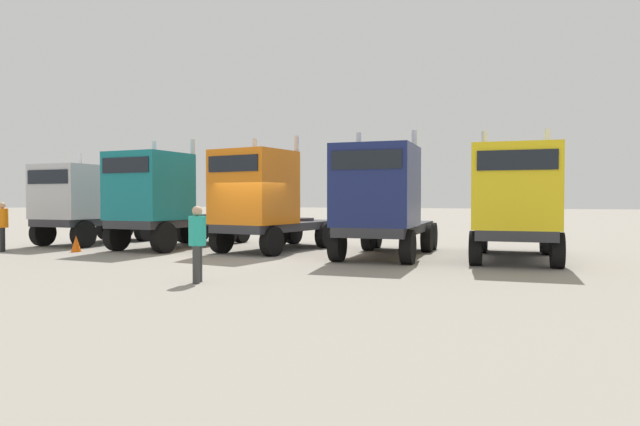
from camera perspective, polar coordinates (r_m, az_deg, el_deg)
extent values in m
plane|color=gray|center=(18.75, -7.83, -4.51)|extent=(200.00, 200.00, 0.00)
cube|color=#333338|center=(26.30, -21.34, -0.74)|extent=(2.30, 5.95, 0.30)
cube|color=#B7BABF|center=(25.04, -24.14, 1.99)|extent=(2.44, 2.44, 2.21)
cube|color=black|center=(24.23, -26.25, 3.36)|extent=(2.10, 0.08, 0.55)
cylinder|color=silver|center=(25.34, -20.45, 2.70)|extent=(0.18, 0.18, 2.81)
cylinder|color=silver|center=(26.67, -23.45, 2.60)|extent=(0.18, 0.18, 2.81)
cylinder|color=#333338|center=(27.25, -19.46, -0.21)|extent=(1.12, 1.12, 0.12)
cylinder|color=black|center=(23.95, -23.15, -2.02)|extent=(0.37, 1.08, 1.08)
cylinder|color=black|center=(25.56, -26.62, -1.85)|extent=(0.37, 1.08, 1.08)
cylinder|color=black|center=(26.60, -17.60, -1.64)|extent=(0.37, 1.08, 1.08)
cylinder|color=black|center=(28.06, -21.04, -1.51)|extent=(0.37, 1.08, 1.08)
cylinder|color=black|center=(27.45, -16.12, -1.53)|extent=(0.37, 1.08, 1.08)
cylinder|color=black|center=(28.87, -19.54, -1.41)|extent=(0.37, 1.08, 1.08)
cube|color=#333338|center=(23.23, -13.95, -0.88)|extent=(2.49, 6.46, 0.30)
cube|color=#14727A|center=(21.71, -17.13, 2.64)|extent=(2.51, 2.58, 2.50)
cube|color=black|center=(20.81, -19.43, 4.67)|extent=(2.10, 0.14, 0.55)
cylinder|color=silver|center=(22.20, -12.93, 3.41)|extent=(0.19, 0.19, 3.10)
cylinder|color=silver|center=(23.39, -16.66, 3.28)|extent=(0.19, 0.19, 3.10)
cylinder|color=#333338|center=(24.34, -11.93, -0.27)|extent=(1.15, 1.15, 0.12)
cylinder|color=black|center=(20.63, -15.77, -2.45)|extent=(0.40, 1.13, 1.11)
cylinder|color=black|center=(22.10, -20.16, -2.23)|extent=(0.40, 1.13, 1.11)
cylinder|color=black|center=(23.90, -9.52, -1.89)|extent=(0.40, 1.13, 1.11)
cylinder|color=black|center=(25.18, -13.71, -1.74)|extent=(0.40, 1.13, 1.11)
cylinder|color=black|center=(24.82, -8.12, -1.76)|extent=(0.40, 1.13, 1.11)
cylinder|color=black|center=(26.05, -12.23, -1.63)|extent=(0.40, 1.13, 1.11)
cube|color=#333338|center=(21.32, -3.89, -1.34)|extent=(3.08, 6.19, 0.30)
cube|color=orange|center=(19.84, -6.80, 2.64)|extent=(2.73, 2.69, 2.61)
cube|color=black|center=(18.94, -8.98, 5.05)|extent=(2.08, 0.36, 0.55)
cylinder|color=silver|center=(20.40, -2.42, 3.46)|extent=(0.21, 0.21, 3.21)
cylinder|color=silver|center=(21.48, -6.70, 3.35)|extent=(0.21, 0.21, 3.21)
cylinder|color=#333338|center=(22.40, -2.03, -0.66)|extent=(1.26, 1.26, 0.12)
cylinder|color=black|center=(18.86, -4.97, -2.93)|extent=(0.50, 1.05, 1.01)
cylinder|color=black|center=(20.21, -10.08, -2.65)|extent=(0.50, 1.05, 1.01)
cylinder|color=black|center=(21.92, 0.49, -2.31)|extent=(0.50, 1.05, 1.01)
cylinder|color=black|center=(23.09, -4.26, -2.12)|extent=(0.50, 1.05, 1.01)
cylinder|color=black|center=(22.88, 1.86, -2.15)|extent=(0.50, 1.05, 1.01)
cylinder|color=black|center=(24.00, -2.77, -1.99)|extent=(0.50, 1.05, 1.01)
cube|color=#333338|center=(19.23, 7.08, -1.56)|extent=(2.43, 6.31, 0.30)
cube|color=navy|center=(17.39, 5.80, 2.78)|extent=(2.49, 2.59, 2.52)
cube|color=black|center=(16.19, 4.76, 5.50)|extent=(2.10, 0.12, 0.55)
cylinder|color=silver|center=(18.58, 9.67, 3.61)|extent=(0.19, 0.19, 3.12)
cylinder|color=silver|center=(18.99, 3.99, 3.58)|extent=(0.19, 0.19, 3.12)
cylinder|color=#333338|center=(20.56, 7.88, -0.78)|extent=(1.14, 1.14, 0.12)
cylinder|color=black|center=(16.68, 9.03, -3.46)|extent=(0.39, 1.05, 1.04)
cylinder|color=black|center=(17.20, 1.78, -3.30)|extent=(0.39, 1.05, 1.04)
cylinder|color=black|center=(20.55, 10.97, -2.55)|extent=(0.39, 1.05, 1.04)
cylinder|color=black|center=(20.98, 5.00, -2.44)|extent=(0.39, 1.05, 1.04)
cylinder|color=black|center=(21.64, 11.39, -2.35)|extent=(0.39, 1.05, 1.04)
cylinder|color=black|center=(22.04, 5.71, -2.26)|extent=(0.39, 1.05, 1.04)
cube|color=#333338|center=(19.20, 19.38, -1.70)|extent=(2.50, 6.35, 0.30)
cube|color=yellow|center=(17.28, 19.51, 2.54)|extent=(2.52, 2.58, 2.47)
cube|color=black|center=(16.06, 19.60, 5.16)|extent=(2.10, 0.14, 0.55)
cylinder|color=silver|center=(18.71, 22.36, 3.35)|extent=(0.19, 0.19, 3.07)
cylinder|color=silver|center=(18.68, 16.53, 3.40)|extent=(0.19, 0.19, 3.07)
cylinder|color=#333338|center=(20.57, 19.34, -0.91)|extent=(1.15, 1.15, 0.12)
cylinder|color=black|center=(16.86, 23.23, -3.55)|extent=(0.40, 1.03, 1.01)
cylinder|color=black|center=(16.82, 15.73, -3.50)|extent=(0.40, 1.03, 1.01)
cylinder|color=black|center=(20.79, 22.35, -2.61)|extent=(0.40, 1.03, 1.01)
cylinder|color=black|center=(20.77, 16.28, -2.57)|extent=(0.40, 1.03, 1.01)
cylinder|color=black|center=(21.89, 22.16, -2.41)|extent=(0.40, 1.03, 1.01)
cylinder|color=black|center=(21.86, 16.39, -2.37)|extent=(0.40, 1.03, 1.01)
cylinder|color=black|center=(23.39, -29.89, -2.41)|extent=(0.23, 0.23, 0.89)
cylinder|color=black|center=(23.67, -29.84, -2.37)|extent=(0.23, 0.23, 0.89)
cylinder|color=orange|center=(23.49, -29.89, -0.46)|extent=(0.57, 0.57, 0.70)
sphere|color=tan|center=(23.48, -29.90, 0.69)|extent=(0.24, 0.24, 0.24)
cylinder|color=#383838|center=(13.04, -12.63, -5.23)|extent=(0.21, 0.21, 0.86)
cylinder|color=#383838|center=(13.31, -12.36, -5.10)|extent=(0.21, 0.21, 0.86)
cylinder|color=teal|center=(13.11, -12.51, -1.80)|extent=(0.52, 0.52, 0.68)
sphere|color=tan|center=(13.09, -12.52, 0.20)|extent=(0.23, 0.23, 0.23)
cone|color=#F2590C|center=(22.20, -23.80, -2.91)|extent=(0.36, 0.36, 0.60)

